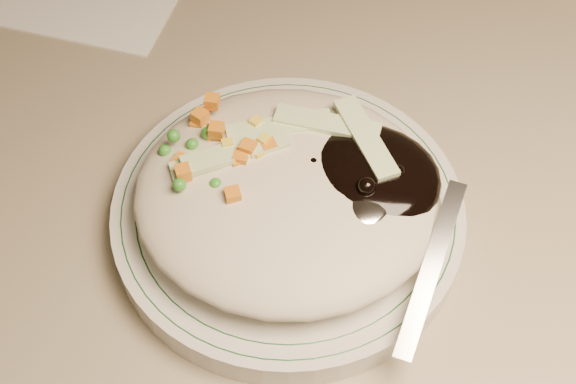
# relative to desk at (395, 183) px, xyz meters

# --- Properties ---
(desk) EXTENTS (1.40, 0.70, 0.74)m
(desk) POSITION_rel_desk_xyz_m (0.00, 0.00, 0.00)
(desk) COLOR gray
(desk) RESTS_ON ground
(plate) EXTENTS (0.23, 0.23, 0.02)m
(plate) POSITION_rel_desk_xyz_m (-0.08, -0.20, 0.21)
(plate) COLOR silver
(plate) RESTS_ON desk
(plate_rim) EXTENTS (0.22, 0.22, 0.00)m
(plate_rim) POSITION_rel_desk_xyz_m (-0.08, -0.20, 0.22)
(plate_rim) COLOR #144723
(plate_rim) RESTS_ON plate
(meal) EXTENTS (0.21, 0.19, 0.05)m
(meal) POSITION_rel_desk_xyz_m (-0.08, -0.20, 0.24)
(meal) COLOR #B7AD94
(meal) RESTS_ON plate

